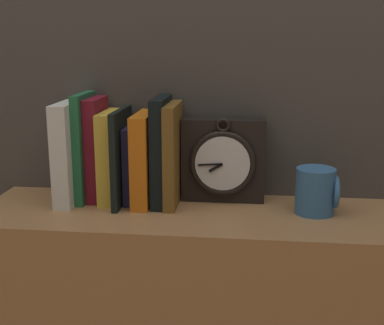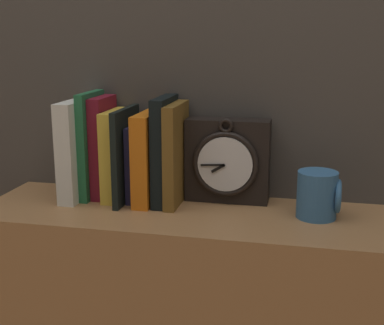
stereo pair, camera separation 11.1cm
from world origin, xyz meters
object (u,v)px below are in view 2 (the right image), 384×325
Objects in this scene: book_slot4_black at (126,155)px; book_slot6_orange at (148,158)px; book_slot0_white at (78,149)px; book_slot8_brown at (176,154)px; mug at (319,195)px; book_slot5_navy at (138,162)px; book_slot3_yellow at (117,155)px; book_slot2_maroon at (104,147)px; book_slot7_black at (165,150)px; book_slot1_green at (92,145)px; clock at (227,161)px.

book_slot4_black reaches higher than book_slot6_orange.
book_slot0_white reaches higher than book_slot8_brown.
book_slot5_navy is at bearing 173.39° from mug.
book_slot6_orange is 0.38m from mug.
book_slot3_yellow is at bearing -174.17° from book_slot5_navy.
book_slot2_maroon is at bearing 173.96° from mug.
book_slot2_maroon reaches higher than book_slot5_navy.
book_slot4_black is 0.11m from book_slot8_brown.
book_slot7_black reaches higher than book_slot0_white.
book_slot1_green is at bearing 177.39° from book_slot8_brown.
clock is at bearing 5.26° from book_slot1_green.
book_slot7_black reaches higher than book_slot6_orange.
book_slot2_maroon is at bearing 18.65° from book_slot1_green.
book_slot4_black is at bearing -173.58° from book_slot7_black.
book_slot6_orange is 2.06× the size of mug.
book_slot6_orange reaches higher than book_slot5_navy.
book_slot2_maroon is 0.15m from book_slot7_black.
mug is (0.54, -0.03, -0.06)m from book_slot0_white.
book_slot0_white is 1.12× the size of book_slot6_orange.
book_slot2_maroon is at bearing 170.60° from book_slot6_orange.
book_slot6_orange reaches higher than mug.
book_slot7_black is (0.07, -0.01, 0.03)m from book_slot5_navy.
clock is 0.31m from book_slot1_green.
book_slot3_yellow is 0.08m from book_slot6_orange.
clock is 0.12m from book_slot8_brown.
book_slot4_black is at bearing -10.24° from book_slot1_green.
book_slot1_green reaches higher than book_slot7_black.
clock is at bearing 6.77° from book_slot3_yellow.
clock is 0.92× the size of book_slot4_black.
book_slot1_green reaches higher than mug.
book_slot1_green is at bearing 175.20° from mug.
book_slot3_yellow is at bearing 8.70° from book_slot0_white.
book_slot0_white is at bearing -178.47° from book_slot6_orange.
book_slot1_green is 1.08× the size of book_slot8_brown.
book_slot4_black is at bearing -21.14° from book_slot2_maroon.
mug is (0.31, -0.03, -0.06)m from book_slot8_brown.
book_slot5_navy is at bearing 44.52° from book_slot4_black.
book_slot1_green is 1.02× the size of book_slot7_black.
book_slot7_black reaches higher than mug.
book_slot8_brown is (0.18, -0.02, -0.00)m from book_slot2_maroon.
book_slot4_black is at bearing -173.69° from book_slot6_orange.
book_slot0_white reaches higher than clock.
book_slot4_black is 1.05× the size of book_slot6_orange.
book_slot3_yellow is 0.86× the size of book_slot7_black.
book_slot2_maroon is at bearing 23.32° from book_slot0_white.
book_slot0_white reaches higher than mug.
book_slot5_navy is 0.85× the size of book_slot6_orange.
book_slot5_navy is 0.73× the size of book_slot7_black.
book_slot4_black reaches higher than mug.
book_slot2_maroon is 0.07m from book_slot4_black.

